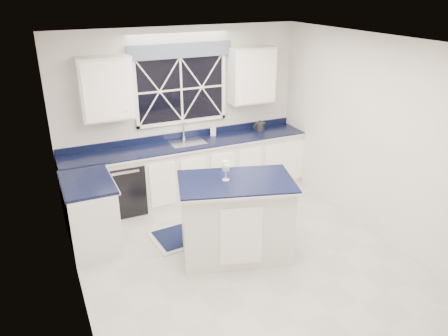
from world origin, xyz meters
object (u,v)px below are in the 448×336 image
island (236,218)px  soap_bottle (213,130)px  dishwasher (123,185)px  wine_glass (226,167)px  faucet (184,130)px  kettle (260,125)px

island → soap_bottle: 2.14m
dishwasher → island: island is taller
wine_glass → dishwasher: bearing=118.2°
island → wine_glass: (-0.11, 0.06, 0.70)m
faucet → island: faucet is taller
wine_glass → kettle: bearing=51.0°
island → wine_glass: size_ratio=6.32×
faucet → island: (-0.05, -2.01, -0.57)m
kettle → soap_bottle: bearing=166.7°
dishwasher → island: size_ratio=0.51×
wine_glass → faucet: bearing=85.4°
faucet → island: size_ratio=0.19×
faucet → wine_glass: size_ratio=1.20×
dishwasher → soap_bottle: soap_bottle is taller
dishwasher → island: bearing=-60.0°
dishwasher → kettle: 2.53m
dishwasher → soap_bottle: 1.74m
island → dishwasher: bearing=136.4°
soap_bottle → kettle: bearing=-4.8°
soap_bottle → faucet: bearing=178.7°
dishwasher → island: (1.05, -1.82, 0.12)m
dishwasher → kettle: kettle is taller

